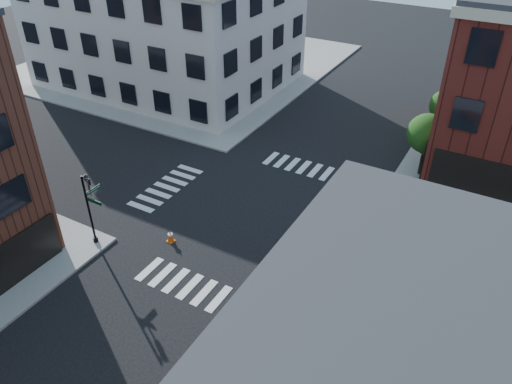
{
  "coord_description": "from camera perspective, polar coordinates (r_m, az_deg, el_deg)",
  "views": [
    {
      "loc": [
        12.35,
        -21.75,
        18.47
      ],
      "look_at": [
        0.45,
        -0.8,
        2.5
      ],
      "focal_mm": 35.0,
      "sensor_mm": 36.0,
      "label": 1
    }
  ],
  "objects": [
    {
      "name": "signal_pole",
      "position": [
        28.89,
        -18.44,
        -1.12
      ],
      "size": [
        1.29,
        1.24,
        4.6
      ],
      "color": "black",
      "rests_on": "ground"
    },
    {
      "name": "ground",
      "position": [
        31.09,
        0.01,
        -2.9
      ],
      "size": [
        120.0,
        120.0,
        0.0
      ],
      "primitive_type": "plane",
      "color": "black",
      "rests_on": "ground"
    },
    {
      "name": "building_nw",
      "position": [
        50.76,
        -10.28,
        18.23
      ],
      "size": [
        22.0,
        16.0,
        11.0
      ],
      "primitive_type": "cube",
      "color": "beige",
      "rests_on": "ground"
    },
    {
      "name": "tree_near",
      "position": [
        35.55,
        19.0,
        6.11
      ],
      "size": [
        2.69,
        2.69,
        4.49
      ],
      "color": "black",
      "rests_on": "ground"
    },
    {
      "name": "sidewalk_nw",
      "position": [
        57.26,
        -8.17,
        14.47
      ],
      "size": [
        30.0,
        30.0,
        0.15
      ],
      "primitive_type": "cube",
      "color": "gray",
      "rests_on": "ground"
    },
    {
      "name": "tree_far",
      "position": [
        41.1,
        20.89,
        9.0
      ],
      "size": [
        2.43,
        2.43,
        4.07
      ],
      "color": "black",
      "rests_on": "ground"
    },
    {
      "name": "box_truck",
      "position": [
        25.56,
        15.36,
        -7.87
      ],
      "size": [
        8.94,
        3.46,
        3.96
      ],
      "rotation": [
        0.0,
        0.0,
        0.1
      ],
      "color": "silver",
      "rests_on": "ground"
    },
    {
      "name": "traffic_cone",
      "position": [
        29.43,
        -9.76,
        -4.99
      ],
      "size": [
        0.47,
        0.47,
        0.77
      ],
      "rotation": [
        0.0,
        0.0,
        -0.13
      ],
      "color": "#E5590A",
      "rests_on": "ground"
    }
  ]
}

